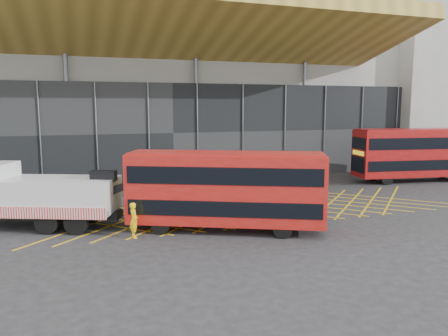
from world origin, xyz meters
name	(u,v)px	position (x,y,z in m)	size (l,w,h in m)	color
ground_plane	(182,216)	(0.00, 0.00, 0.00)	(120.00, 120.00, 0.00)	#242426
road_markings	(260,209)	(4.80, 0.00, 0.01)	(26.36, 7.16, 0.01)	gold
construction_building	(156,76)	(1.92, 18.40, 8.98)	(55.00, 23.97, 18.00)	gray
east_building	(428,71)	(32.00, 16.00, 10.00)	(15.00, 12.00, 20.00)	gray
recovery_truck	(15,192)	(-8.58, 0.51, 1.83)	(11.07, 6.21, 3.97)	black
bus_towed	(225,188)	(1.34, -3.58, 2.18)	(9.65, 6.14, 3.93)	#AD140F
bus_second	(418,152)	(21.04, 4.96, 2.41)	(10.89, 4.00, 4.33)	maroon
worker	(134,220)	(-3.12, -3.27, 0.84)	(0.62, 0.40, 1.69)	yellow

